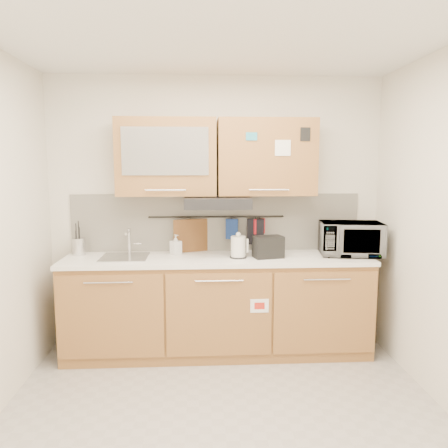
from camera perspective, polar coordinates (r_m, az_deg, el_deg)
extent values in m
plane|color=#9E9993|center=(3.27, 0.12, -24.88)|extent=(3.20, 3.20, 0.00)
plane|color=white|center=(2.88, 0.14, 24.65)|extent=(3.20, 3.20, 0.00)
plane|color=silver|center=(4.28, -1.02, 1.55)|extent=(3.20, 0.00, 3.20)
cube|color=#A7703B|center=(4.17, -0.84, -10.74)|extent=(2.80, 0.60, 0.88)
cube|color=black|center=(4.31, -0.82, -15.66)|extent=(2.80, 0.54, 0.10)
cube|color=#A67B3B|center=(3.94, -14.63, -11.67)|extent=(0.91, 0.02, 0.74)
cylinder|color=silver|center=(3.82, -14.87, -7.41)|extent=(0.41, 0.01, 0.01)
cube|color=#A67B3B|center=(3.86, -0.64, -11.79)|extent=(0.91, 0.02, 0.74)
cylinder|color=silver|center=(3.75, -0.63, -7.45)|extent=(0.41, 0.01, 0.01)
cube|color=#A67B3B|center=(4.01, 13.06, -11.25)|extent=(0.91, 0.02, 0.74)
cylinder|color=silver|center=(3.90, 13.31, -7.06)|extent=(0.41, 0.01, 0.01)
cube|color=white|center=(4.04, -0.84, -4.58)|extent=(2.82, 0.62, 0.04)
cube|color=silver|center=(4.28, -1.01, 0.20)|extent=(2.80, 0.02, 0.56)
cube|color=#A7703B|center=(4.08, -7.48, 8.64)|extent=(0.90, 0.35, 0.70)
cube|color=silver|center=(3.90, -7.70, 9.41)|extent=(0.76, 0.02, 0.42)
cube|color=#A67B3B|center=(4.12, 5.53, 8.66)|extent=(0.90, 0.35, 0.70)
cube|color=white|center=(3.96, 7.69, 9.82)|extent=(0.14, 0.00, 0.14)
cube|color=black|center=(4.02, -0.89, 2.86)|extent=(0.60, 0.46, 0.10)
cube|color=silver|center=(4.10, -12.84, -4.38)|extent=(0.42, 0.40, 0.03)
cylinder|color=silver|center=(4.23, -12.27, -2.26)|extent=(0.03, 0.03, 0.24)
cylinder|color=silver|center=(4.13, -12.48, -1.09)|extent=(0.02, 0.18, 0.02)
cylinder|color=black|center=(4.23, -0.99, 0.94)|extent=(1.30, 0.02, 0.02)
cylinder|color=silver|center=(4.32, -18.44, -2.80)|extent=(0.16, 0.16, 0.16)
cylinder|color=black|center=(4.33, -18.72, -1.87)|extent=(0.01, 0.01, 0.30)
cylinder|color=black|center=(4.30, -18.32, -2.14)|extent=(0.01, 0.01, 0.27)
cylinder|color=black|center=(4.33, -18.41, -1.71)|extent=(0.01, 0.01, 0.32)
cylinder|color=black|center=(4.30, -18.74, -2.36)|extent=(0.01, 0.01, 0.24)
cylinder|color=silver|center=(3.98, 1.87, -3.03)|extent=(0.16, 0.16, 0.20)
sphere|color=silver|center=(3.96, 1.87, -1.37)|extent=(0.04, 0.04, 0.04)
cube|color=silver|center=(4.00, 3.03, -2.83)|extent=(0.02, 0.03, 0.13)
cylinder|color=black|center=(4.00, 1.86, -4.31)|extent=(0.15, 0.15, 0.01)
cube|color=black|center=(4.00, 5.80, -2.99)|extent=(0.29, 0.21, 0.20)
cube|color=black|center=(3.97, 5.19, -1.73)|extent=(0.10, 0.13, 0.01)
cube|color=black|center=(4.00, 6.45, -1.67)|extent=(0.10, 0.13, 0.01)
imported|color=#999999|center=(4.25, 16.23, -1.86)|extent=(0.60, 0.45, 0.31)
imported|color=#999999|center=(4.15, -6.32, -2.67)|extent=(0.12, 0.12, 0.19)
cube|color=brown|center=(4.25, -4.37, -2.18)|extent=(0.33, 0.13, 0.42)
cube|color=navy|center=(4.24, 1.03, -0.66)|extent=(0.12, 0.05, 0.20)
cube|color=black|center=(4.27, 4.14, -1.00)|extent=(0.17, 0.09, 0.25)
cube|color=#AF1721|center=(4.27, 4.64, -0.30)|extent=(0.12, 0.07, 0.15)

